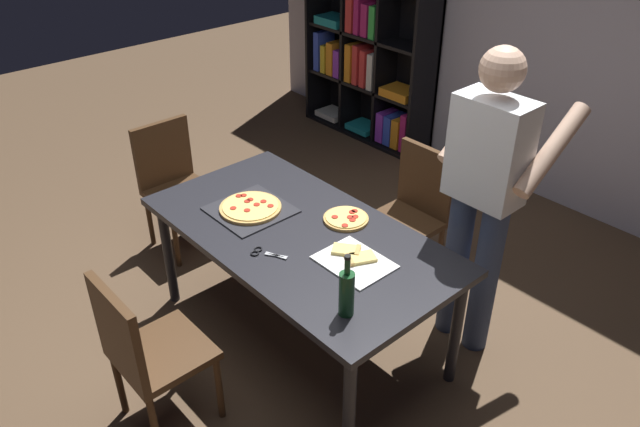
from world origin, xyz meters
The scene contains 13 objects.
ground_plane centered at (0.00, 0.00, 0.00)m, with size 12.00×12.00×0.00m, color brown.
back_wall centered at (0.00, 2.60, 1.40)m, with size 6.40×0.10×2.80m, color #BCB7C6.
dining_table centered at (0.00, 0.00, 0.68)m, with size 1.76×0.94×0.75m.
chair_near_camera centered at (0.00, -0.95, 0.51)m, with size 0.42×0.42×0.90m.
chair_far_side centered at (0.00, 0.95, 0.51)m, with size 0.42×0.42×0.90m.
chair_left_end centered at (-1.37, 0.00, 0.51)m, with size 0.42×0.42×0.90m.
bookshelf centered at (-1.80, 2.38, 1.00)m, with size 1.40×0.35×1.95m.
person_serving_pizza centered at (0.63, 0.73, 1.00)m, with size 0.55×0.54×1.75m.
pepperoni_pizza_on_tray centered at (-0.34, -0.07, 0.77)m, with size 0.41×0.41×0.04m.
pizza_slices_on_towel centered at (0.39, 0.03, 0.76)m, with size 0.36×0.28×0.03m.
wine_bottle centered at (0.64, -0.27, 0.87)m, with size 0.07×0.07×0.32m.
kitchen_scissors centered at (0.04, -0.27, 0.76)m, with size 0.19×0.14×0.01m.
second_pizza_plain centered at (0.09, 0.26, 0.76)m, with size 0.25×0.25×0.03m.
Camera 1 is at (2.13, -1.75, 2.58)m, focal length 34.68 mm.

